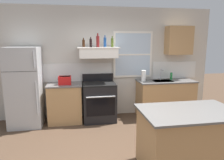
{
  "coord_description": "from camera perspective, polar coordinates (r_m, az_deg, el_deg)",
  "views": [
    {
      "loc": [
        -0.73,
        -2.83,
        1.87
      ],
      "look_at": [
        -0.05,
        1.2,
        1.1
      ],
      "focal_mm": 32.71,
      "sensor_mm": 36.0,
      "label": 1
    }
  ],
  "objects": [
    {
      "name": "upper_cabinet_right",
      "position": [
        5.49,
        18.17,
        10.46
      ],
      "size": [
        0.64,
        0.32,
        0.7
      ],
      "color": "tan"
    },
    {
      "name": "counter_right_with_sink",
      "position": [
        5.4,
        14.66,
        -4.85
      ],
      "size": [
        1.43,
        0.63,
        0.91
      ],
      "color": "tan",
      "rests_on": "ground_plane"
    },
    {
      "name": "bottle_olive_oil_square",
      "position": [
        4.82,
        0.07,
        10.45
      ],
      "size": [
        0.06,
        0.06,
        0.25
      ],
      "color": "#4C601E",
      "rests_on": "range_hood_shelf"
    },
    {
      "name": "sink_faucet",
      "position": [
        5.32,
        13.57,
        1.88
      ],
      "size": [
        0.03,
        0.17,
        0.28
      ],
      "color": "silver",
      "rests_on": "counter_right_with_sink"
    },
    {
      "name": "stove_range",
      "position": [
        4.93,
        -3.6,
        -5.93
      ],
      "size": [
        0.76,
        0.69,
        1.09
      ],
      "color": "black",
      "rests_on": "ground_plane"
    },
    {
      "name": "bottle_red_label_wine",
      "position": [
        4.79,
        -3.99,
        10.73
      ],
      "size": [
        0.07,
        0.07,
        0.31
      ],
      "color": "maroon",
      "rests_on": "range_hood_shelf"
    },
    {
      "name": "bottle_brown_stout",
      "position": [
        4.84,
        -7.96,
        10.14
      ],
      "size": [
        0.06,
        0.06,
        0.21
      ],
      "color": "#381E0F",
      "rests_on": "range_hood_shelf"
    },
    {
      "name": "counter_left_of_stove",
      "position": [
        4.95,
        -12.95,
        -6.21
      ],
      "size": [
        0.79,
        0.63,
        0.91
      ],
      "color": "tan",
      "rests_on": "ground_plane"
    },
    {
      "name": "dish_soap_bottle",
      "position": [
        5.45,
        16.23,
        1.05
      ],
      "size": [
        0.06,
        0.06,
        0.18
      ],
      "primitive_type": "cylinder",
      "color": "#268C3F",
      "rests_on": "counter_right_with_sink"
    },
    {
      "name": "back_wall",
      "position": [
        5.14,
        -1.02,
        4.9
      ],
      "size": [
        5.4,
        0.11,
        2.7
      ],
      "color": "beige",
      "rests_on": "ground_plane"
    },
    {
      "name": "paper_towel_roll",
      "position": [
        5.06,
        8.81,
        1.16
      ],
      "size": [
        0.11,
        0.11,
        0.27
      ],
      "primitive_type": "cylinder",
      "color": "white",
      "rests_on": "counter_right_with_sink"
    },
    {
      "name": "refrigerator",
      "position": [
        4.92,
        -23.13,
        -1.83
      ],
      "size": [
        0.7,
        0.72,
        1.76
      ],
      "color": "#B7BABC",
      "rests_on": "ground_plane"
    },
    {
      "name": "toaster",
      "position": [
        4.76,
        -13.05,
        -0.04
      ],
      "size": [
        0.3,
        0.2,
        0.19
      ],
      "color": "red",
      "rests_on": "counter_left_of_stove"
    },
    {
      "name": "range_hood_shelf",
      "position": [
        4.82,
        -3.89,
        7.72
      ],
      "size": [
        0.96,
        0.52,
        0.24
      ],
      "color": "white"
    },
    {
      "name": "bottle_blue_liqueur",
      "position": [
        4.83,
        -1.98,
        10.54
      ],
      "size": [
        0.07,
        0.07,
        0.27
      ],
      "color": "#1E478C",
      "rests_on": "range_hood_shelf"
    },
    {
      "name": "kitchen_island",
      "position": [
        3.29,
        20.43,
        -15.48
      ],
      "size": [
        1.4,
        0.9,
        0.91
      ],
      "color": "tan",
      "rests_on": "ground_plane"
    },
    {
      "name": "bottle_balsamic_dark",
      "position": [
        4.75,
        -5.97,
        10.27
      ],
      "size": [
        0.06,
        0.06,
        0.23
      ],
      "color": "black",
      "rests_on": "range_hood_shelf"
    }
  ]
}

